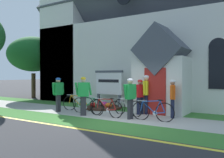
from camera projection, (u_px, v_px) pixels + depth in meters
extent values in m
plane|color=#2B2B2D|center=(158.00, 110.00, 12.26)|extent=(140.00, 140.00, 0.00)
cube|color=#A8A59E|center=(96.00, 113.00, 11.12)|extent=(32.00, 2.24, 0.01)
cube|color=#38722D|center=(67.00, 120.00, 9.51)|extent=(32.00, 1.59, 0.01)
cube|color=#38722D|center=(117.00, 108.00, 12.73)|extent=(24.00, 1.58, 0.01)
cube|color=yellow|center=(49.00, 124.00, 8.71)|extent=(28.00, 0.16, 0.01)
cube|color=silver|center=(159.00, 65.00, 17.71)|extent=(13.74, 10.33, 5.02)
cube|color=#4C515B|center=(159.00, 10.00, 17.64)|extent=(14.24, 10.52, 10.52)
cube|color=silver|center=(71.00, 18.00, 17.46)|extent=(3.12, 3.12, 11.89)
cube|color=silver|center=(162.00, 85.00, 11.38)|extent=(2.40, 1.60, 2.60)
cube|color=#4C515B|center=(162.00, 50.00, 11.35)|extent=(2.40, 1.80, 2.40)
cube|color=maroon|center=(155.00, 91.00, 10.69)|extent=(1.00, 0.06, 2.10)
cube|color=black|center=(218.00, 68.00, 10.76)|extent=(0.76, 0.06, 1.90)
cone|color=black|center=(218.00, 47.00, 10.74)|extent=(0.80, 0.06, 0.80)
cube|color=#474C56|center=(99.00, 100.00, 13.66)|extent=(0.12, 0.12, 0.71)
cube|color=#474C56|center=(120.00, 102.00, 12.81)|extent=(0.12, 0.12, 0.71)
cube|color=white|center=(109.00, 83.00, 13.22)|extent=(1.73, 0.19, 1.19)
cube|color=#474C56|center=(109.00, 72.00, 13.21)|extent=(1.85, 0.24, 0.12)
cube|color=black|center=(108.00, 81.00, 13.18)|extent=(1.38, 0.10, 0.16)
cylinder|color=#382319|center=(103.00, 108.00, 12.76)|extent=(1.99, 1.99, 0.10)
ellipsoid|color=orange|center=(109.00, 105.00, 12.47)|extent=(0.36, 0.36, 0.24)
ellipsoid|color=#CC338C|center=(104.00, 104.00, 13.05)|extent=(0.36, 0.36, 0.24)
ellipsoid|color=red|center=(93.00, 105.00, 12.61)|extent=(0.36, 0.36, 0.24)
torus|color=black|center=(136.00, 109.00, 10.21)|extent=(0.69, 0.23, 0.71)
torus|color=black|center=(120.00, 107.00, 10.94)|extent=(0.69, 0.23, 0.71)
cylinder|color=#B7B7BC|center=(125.00, 104.00, 10.69)|extent=(0.53, 0.18, 0.44)
cylinder|color=#B7B7BC|center=(127.00, 99.00, 10.60)|extent=(0.71, 0.23, 0.07)
cylinder|color=#B7B7BC|center=(131.00, 104.00, 10.42)|extent=(0.25, 0.10, 0.47)
cylinder|color=#B7B7BC|center=(132.00, 109.00, 10.35)|extent=(0.39, 0.14, 0.09)
cylinder|color=#B7B7BC|center=(134.00, 104.00, 10.27)|extent=(0.21, 0.09, 0.41)
cylinder|color=#B7B7BC|center=(120.00, 103.00, 10.91)|extent=(0.12, 0.07, 0.37)
ellipsoid|color=black|center=(133.00, 99.00, 10.33)|extent=(0.25, 0.14, 0.05)
cylinder|color=silver|center=(121.00, 98.00, 10.88)|extent=(0.43, 0.15, 0.03)
cylinder|color=silver|center=(129.00, 109.00, 10.50)|extent=(0.18, 0.07, 0.18)
torus|color=black|center=(165.00, 113.00, 9.09)|extent=(0.76, 0.08, 0.76)
torus|color=black|center=(141.00, 111.00, 9.58)|extent=(0.76, 0.08, 0.76)
cylinder|color=#194CA5|center=(149.00, 107.00, 9.41)|extent=(0.54, 0.07, 0.46)
cylinder|color=#194CA5|center=(151.00, 101.00, 9.35)|extent=(0.73, 0.08, 0.10)
cylinder|color=#194CA5|center=(158.00, 107.00, 9.23)|extent=(0.25, 0.05, 0.50)
cylinder|color=#194CA5|center=(160.00, 113.00, 9.19)|extent=(0.40, 0.06, 0.09)
cylinder|color=#194CA5|center=(163.00, 107.00, 9.13)|extent=(0.21, 0.05, 0.45)
cylinder|color=#194CA5|center=(142.00, 106.00, 9.55)|extent=(0.12, 0.04, 0.38)
ellipsoid|color=black|center=(160.00, 100.00, 9.17)|extent=(0.24, 0.09, 0.05)
cylinder|color=silver|center=(143.00, 101.00, 9.53)|extent=(0.44, 0.05, 0.03)
cylinder|color=silver|center=(155.00, 113.00, 9.29)|extent=(0.18, 0.03, 0.18)
torus|color=black|center=(87.00, 104.00, 11.80)|extent=(0.73, 0.17, 0.73)
torus|color=black|center=(69.00, 103.00, 12.17)|extent=(0.73, 0.17, 0.73)
cylinder|color=orange|center=(75.00, 100.00, 12.04)|extent=(0.53, 0.14, 0.48)
cylinder|color=orange|center=(77.00, 96.00, 12.00)|extent=(0.72, 0.17, 0.07)
cylinder|color=orange|center=(82.00, 101.00, 11.91)|extent=(0.25, 0.08, 0.44)
cylinder|color=orange|center=(83.00, 104.00, 11.88)|extent=(0.40, 0.11, 0.09)
cylinder|color=orange|center=(85.00, 100.00, 11.83)|extent=(0.21, 0.07, 0.39)
cylinder|color=orange|center=(70.00, 99.00, 12.15)|extent=(0.12, 0.06, 0.41)
ellipsoid|color=black|center=(84.00, 96.00, 11.86)|extent=(0.25, 0.12, 0.05)
cylinder|color=silver|center=(71.00, 95.00, 12.13)|extent=(0.44, 0.11, 0.03)
cylinder|color=silver|center=(80.00, 105.00, 11.95)|extent=(0.18, 0.05, 0.18)
torus|color=black|center=(79.00, 105.00, 11.41)|extent=(0.73, 0.08, 0.73)
torus|color=black|center=(96.00, 107.00, 10.79)|extent=(0.73, 0.08, 0.73)
cylinder|color=#19723F|center=(90.00, 103.00, 11.00)|extent=(0.57, 0.07, 0.46)
cylinder|color=#19723F|center=(88.00, 98.00, 11.07)|extent=(0.78, 0.09, 0.04)
cylinder|color=#19723F|center=(84.00, 102.00, 11.23)|extent=(0.27, 0.05, 0.45)
cylinder|color=#19723F|center=(82.00, 106.00, 11.29)|extent=(0.43, 0.06, 0.09)
cylinder|color=#19723F|center=(80.00, 101.00, 11.36)|extent=(0.22, 0.05, 0.39)
cylinder|color=#19723F|center=(95.00, 103.00, 10.81)|extent=(0.12, 0.04, 0.39)
ellipsoid|color=black|center=(82.00, 97.00, 11.30)|extent=(0.24, 0.10, 0.05)
cylinder|color=silver|center=(95.00, 98.00, 10.83)|extent=(0.44, 0.06, 0.03)
cylinder|color=silver|center=(85.00, 107.00, 11.17)|extent=(0.18, 0.03, 0.18)
torus|color=black|center=(116.00, 110.00, 9.95)|extent=(0.73, 0.11, 0.73)
torus|color=black|center=(97.00, 108.00, 10.58)|extent=(0.73, 0.11, 0.73)
cylinder|color=#A51E19|center=(103.00, 104.00, 10.36)|extent=(0.55, 0.09, 0.47)
cylinder|color=#A51E19|center=(105.00, 99.00, 10.29)|extent=(0.75, 0.12, 0.06)
cylinder|color=#A51E19|center=(110.00, 105.00, 10.13)|extent=(0.26, 0.06, 0.48)
cylinder|color=#A51E19|center=(112.00, 110.00, 10.07)|extent=(0.41, 0.08, 0.09)
cylinder|color=#A51E19|center=(114.00, 105.00, 10.00)|extent=(0.22, 0.06, 0.43)
cylinder|color=#A51E19|center=(98.00, 103.00, 10.55)|extent=(0.12, 0.05, 0.39)
ellipsoid|color=black|center=(112.00, 99.00, 10.05)|extent=(0.25, 0.11, 0.05)
cylinder|color=silver|center=(99.00, 98.00, 10.52)|extent=(0.44, 0.07, 0.03)
cylinder|color=silver|center=(108.00, 110.00, 10.20)|extent=(0.18, 0.04, 0.18)
cylinder|color=#2D2D33|center=(59.00, 103.00, 11.66)|extent=(0.15, 0.15, 0.82)
cylinder|color=#2D2D33|center=(57.00, 104.00, 11.55)|extent=(0.15, 0.15, 0.82)
cube|color=green|center=(58.00, 89.00, 11.59)|extent=(0.21, 0.46, 0.60)
sphere|color=tan|center=(58.00, 80.00, 11.59)|extent=(0.21, 0.21, 0.21)
ellipsoid|color=#1E59B2|center=(58.00, 79.00, 11.59)|extent=(0.27, 0.23, 0.15)
cylinder|color=green|center=(63.00, 88.00, 11.81)|extent=(0.09, 0.11, 0.54)
cylinder|color=green|center=(53.00, 88.00, 11.37)|extent=(0.09, 0.13, 0.54)
cylinder|color=#2D2D33|center=(84.00, 106.00, 10.53)|extent=(0.15, 0.15, 0.84)
cylinder|color=#2D2D33|center=(82.00, 106.00, 10.50)|extent=(0.15, 0.15, 0.84)
cube|color=green|center=(83.00, 89.00, 10.50)|extent=(0.48, 0.48, 0.61)
sphere|color=beige|center=(83.00, 80.00, 10.50)|extent=(0.22, 0.22, 0.22)
ellipsoid|color=gold|center=(83.00, 79.00, 10.49)|extent=(0.35, 0.35, 0.15)
cylinder|color=green|center=(90.00, 89.00, 10.52)|extent=(0.09, 0.23, 0.56)
cylinder|color=green|center=(77.00, 89.00, 10.48)|extent=(0.09, 0.22, 0.56)
cylinder|color=#191E38|center=(173.00, 109.00, 9.84)|extent=(0.15, 0.15, 0.79)
cylinder|color=#191E38|center=(172.00, 108.00, 10.06)|extent=(0.15, 0.15, 0.79)
cube|color=#E55914|center=(173.00, 92.00, 9.94)|extent=(0.34, 0.48, 0.57)
sphere|color=#936B51|center=(173.00, 83.00, 9.93)|extent=(0.20, 0.20, 0.20)
ellipsoid|color=silver|center=(173.00, 81.00, 9.93)|extent=(0.31, 0.29, 0.14)
cylinder|color=#E55914|center=(172.00, 92.00, 9.68)|extent=(0.09, 0.19, 0.52)
cylinder|color=#E55914|center=(173.00, 91.00, 10.20)|extent=(0.09, 0.10, 0.52)
cylinder|color=#191E38|center=(138.00, 106.00, 10.79)|extent=(0.15, 0.15, 0.78)
cylinder|color=#191E38|center=(142.00, 106.00, 10.94)|extent=(0.15, 0.15, 0.78)
cube|color=red|center=(140.00, 91.00, 10.85)|extent=(0.31, 0.48, 0.57)
sphere|color=#936B51|center=(140.00, 82.00, 10.85)|extent=(0.20, 0.20, 0.20)
ellipsoid|color=red|center=(140.00, 81.00, 10.85)|extent=(0.30, 0.27, 0.14)
cylinder|color=red|center=(135.00, 90.00, 10.70)|extent=(0.09, 0.22, 0.52)
cylinder|color=red|center=(145.00, 90.00, 11.00)|extent=(0.09, 0.18, 0.52)
cylinder|color=#2D2D33|center=(129.00, 109.00, 9.60)|extent=(0.15, 0.15, 0.82)
cylinder|color=#2D2D33|center=(131.00, 109.00, 9.72)|extent=(0.15, 0.15, 0.82)
cube|color=green|center=(130.00, 92.00, 9.65)|extent=(0.27, 0.49, 0.60)
sphere|color=tan|center=(130.00, 82.00, 9.64)|extent=(0.21, 0.21, 0.21)
ellipsoid|color=silver|center=(130.00, 80.00, 9.64)|extent=(0.30, 0.26, 0.15)
cylinder|color=green|center=(125.00, 91.00, 9.47)|extent=(0.09, 0.22, 0.54)
cylinder|color=green|center=(135.00, 91.00, 9.83)|extent=(0.09, 0.12, 0.54)
cylinder|color=#191E38|center=(146.00, 105.00, 10.87)|extent=(0.15, 0.15, 0.88)
cylinder|color=#191E38|center=(147.00, 104.00, 10.96)|extent=(0.15, 0.15, 0.88)
cube|color=yellow|center=(147.00, 88.00, 10.90)|extent=(0.28, 0.52, 0.64)
sphere|color=tan|center=(147.00, 78.00, 10.89)|extent=(0.23, 0.23, 0.23)
ellipsoid|color=silver|center=(147.00, 77.00, 10.89)|extent=(0.32, 0.28, 0.16)
cylinder|color=yellow|center=(144.00, 87.00, 10.64)|extent=(0.09, 0.16, 0.58)
cylinder|color=yellow|center=(149.00, 87.00, 11.16)|extent=(0.09, 0.20, 0.58)
cylinder|color=#4C3823|center=(34.00, 85.00, 18.81)|extent=(0.32, 0.32, 1.91)
ellipsoid|color=#195623|center=(33.00, 54.00, 18.77)|extent=(3.94, 3.94, 2.70)
ellipsoid|color=#847A5B|center=(201.00, 80.00, 77.87)|extent=(95.36, 52.71, 16.96)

